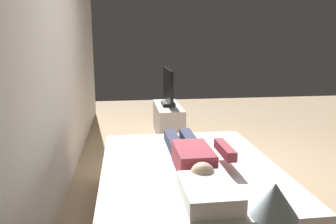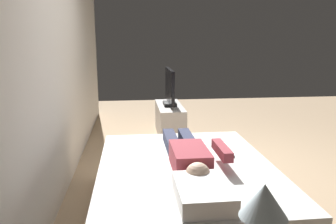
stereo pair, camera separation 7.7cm
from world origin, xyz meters
name	(u,v)px [view 1 (the left image)]	position (x,y,z in m)	size (l,w,h in m)	color
ground_plane	(212,178)	(0.00, 0.00, 0.00)	(10.00, 10.00, 0.00)	tan
back_wall	(63,54)	(0.40, 1.64, 1.40)	(6.40, 0.10, 2.80)	silver
bed	(189,195)	(-0.89, 0.45, 0.26)	(1.93, 1.52, 0.54)	brown
pillow	(209,193)	(-1.54, 0.45, 0.60)	(0.48, 0.34, 0.12)	white
person	(192,154)	(-0.87, 0.43, 0.62)	(1.26, 0.46, 0.18)	#993842
remote	(232,154)	(-0.71, 0.02, 0.55)	(0.15, 0.04, 0.02)	black
tv_stand	(168,120)	(1.81, 0.27, 0.25)	(1.10, 0.40, 0.50)	#B7B2AD
tv	(168,88)	(1.81, 0.27, 0.78)	(0.88, 0.20, 0.59)	black
lamp	(274,201)	(-2.16, 0.31, 0.85)	(0.22, 0.22, 0.42)	#59595B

